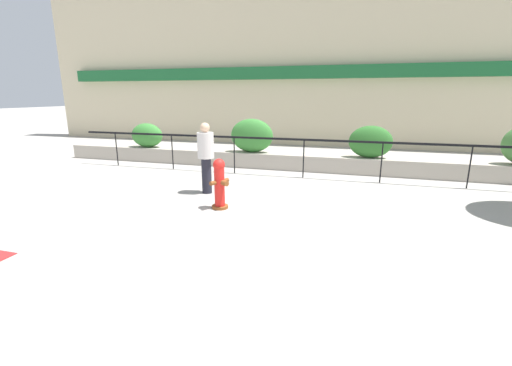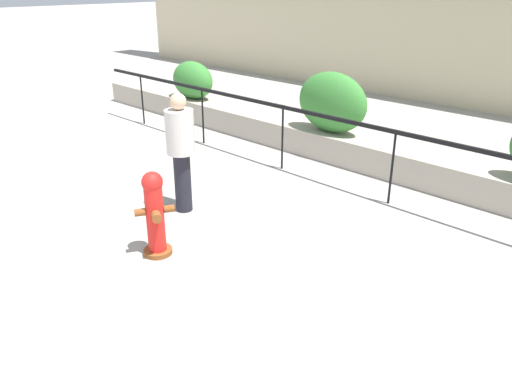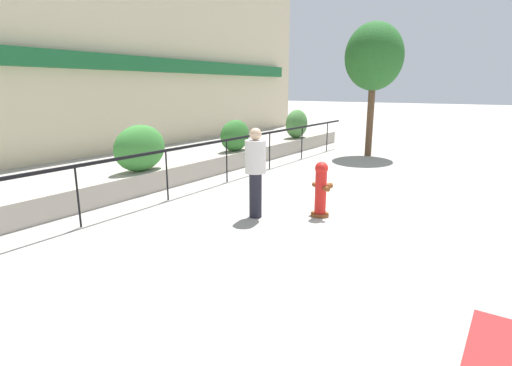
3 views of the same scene
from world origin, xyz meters
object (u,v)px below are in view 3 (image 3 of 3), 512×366
object	(u,v)px
street_tree	(374,57)
pedestrian	(255,167)
fire_hydrant	(321,189)
hedge_bush_3	(297,124)
hedge_bush_1	(140,148)
hedge_bush_2	(235,136)

from	to	relation	value
street_tree	pedestrian	size ratio (longest dim) A/B	2.71
fire_hydrant	street_tree	bearing A→B (deg)	11.83
hedge_bush_3	fire_hydrant	bearing A→B (deg)	-148.55
fire_hydrant	pedestrian	distance (m)	1.34
hedge_bush_1	hedge_bush_2	world-z (taller)	hedge_bush_1
hedge_bush_3	street_tree	bearing A→B (deg)	-83.42
street_tree	pedestrian	world-z (taller)	street_tree
hedge_bush_2	pedestrian	bearing A→B (deg)	-138.95
street_tree	pedestrian	bearing A→B (deg)	-176.13
fire_hydrant	pedestrian	size ratio (longest dim) A/B	0.62
street_tree	pedestrian	xyz separation A→B (m)	(-8.29, -0.56, -2.50)
hedge_bush_1	street_tree	size ratio (longest dim) A/B	0.31
pedestrian	hedge_bush_3	bearing A→B (deg)	23.05
hedge_bush_2	hedge_bush_3	distance (m)	4.07
fire_hydrant	pedestrian	bearing A→B (deg)	126.87
hedge_bush_2	pedestrian	world-z (taller)	pedestrian
hedge_bush_2	fire_hydrant	xyz separation A→B (m)	(-3.13, -4.41, -0.44)
hedge_bush_1	hedge_bush_2	xyz separation A→B (m)	(3.77, 0.00, -0.07)
fire_hydrant	street_tree	world-z (taller)	street_tree
hedge_bush_3	street_tree	world-z (taller)	street_tree
hedge_bush_1	street_tree	bearing A→B (deg)	-19.10
hedge_bush_1	hedge_bush_2	bearing A→B (deg)	0.00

